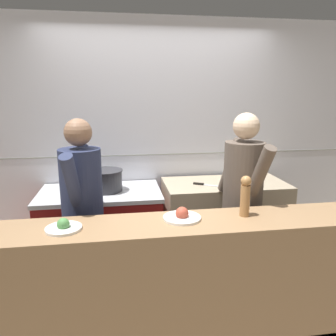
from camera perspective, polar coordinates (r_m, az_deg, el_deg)
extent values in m
plane|color=#7F705B|center=(2.92, 1.79, -25.59)|extent=(14.00, 14.00, 0.00)
cube|color=silver|center=(3.65, -1.93, 4.77)|extent=(8.00, 0.06, 2.60)
cube|color=gray|center=(3.65, -1.85, 2.37)|extent=(8.00, 0.00, 0.01)
cube|color=maroon|center=(3.49, -11.41, -11.08)|extent=(1.18, 0.70, 0.82)
cube|color=#B7BABF|center=(3.34, -11.74, -4.30)|extent=(1.20, 0.71, 0.04)
cube|color=#B7BABF|center=(3.16, -11.72, -12.50)|extent=(1.06, 0.03, 0.10)
cube|color=gray|center=(3.64, 9.65, -9.32)|extent=(1.27, 0.65, 0.90)
cube|color=black|center=(3.56, 10.99, -17.11)|extent=(1.25, 0.04, 0.10)
cube|color=#93704C|center=(2.53, 3.76, -19.28)|extent=(2.99, 0.45, 0.95)
cylinder|color=#2D2D33|center=(3.31, -10.79, -2.15)|extent=(0.32, 0.32, 0.21)
cylinder|color=#2D2D33|center=(3.28, -10.87, -0.45)|extent=(0.34, 0.34, 0.01)
cone|color=#B7BABF|center=(3.51, 12.31, -1.63)|extent=(0.26, 0.26, 0.11)
cube|color=#B7BABF|center=(3.34, 8.59, -3.14)|extent=(0.26, 0.16, 0.01)
cube|color=black|center=(3.38, 5.35, -2.74)|extent=(0.11, 0.07, 0.02)
cylinder|color=white|center=(2.28, -17.72, -9.99)|extent=(0.23, 0.23, 0.02)
sphere|color=#4C8C47|center=(2.26, -17.77, -9.29)|extent=(0.08, 0.08, 0.08)
cylinder|color=white|center=(2.34, 2.39, -8.67)|extent=(0.27, 0.27, 0.02)
sphere|color=#B24733|center=(2.33, 2.40, -7.91)|extent=(0.09, 0.09, 0.09)
cylinder|color=#AD7A47|center=(2.43, 13.25, -5.56)|extent=(0.07, 0.07, 0.23)
sphere|color=#AD7A47|center=(2.39, 13.43, -2.22)|extent=(0.08, 0.08, 0.08)
cube|color=black|center=(2.99, -14.04, -16.29)|extent=(0.31, 0.23, 0.76)
cylinder|color=#262D4C|center=(2.72, -14.85, -3.34)|extent=(0.39, 0.39, 0.63)
sphere|color=#8C664C|center=(2.63, -15.41, 6.01)|extent=(0.22, 0.22, 0.22)
cylinder|color=#262D4C|center=(2.88, -13.82, -0.83)|extent=(0.16, 0.33, 0.53)
cylinder|color=#262D4C|center=(2.52, -16.22, -2.96)|extent=(0.16, 0.33, 0.53)
cube|color=black|center=(3.12, 12.32, -14.66)|extent=(0.32, 0.25, 0.78)
cylinder|color=brown|center=(2.87, 13.00, -1.94)|extent=(0.41, 0.41, 0.64)
sphere|color=beige|center=(2.79, 13.48, 7.12)|extent=(0.22, 0.22, 0.22)
cylinder|color=brown|center=(3.01, 10.87, 0.35)|extent=(0.18, 0.34, 0.54)
cylinder|color=brown|center=(2.69, 15.54, -1.39)|extent=(0.18, 0.34, 0.54)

